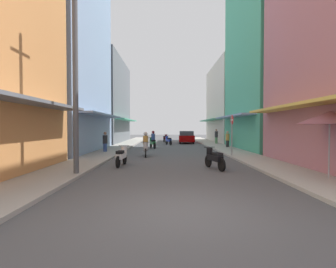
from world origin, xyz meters
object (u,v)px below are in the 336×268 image
object	(u,v)px
motorbike_white	(122,156)
motorbike_black	(214,158)
motorbike_green	(153,140)
utility_pole	(75,74)
motorbike_blue	(168,140)
motorbike_silver	(146,145)
motorbike_maroon	(165,138)
pedestrian_foreground	(216,137)
pedestrian_crossing	(228,140)
parked_car	(186,137)
street_sign_no_entry	(232,130)
pedestrian_midway	(105,143)
vendor_umbrella	(330,118)

from	to	relation	value
motorbike_white	motorbike_black	size ratio (longest dim) A/B	1.03
motorbike_green	utility_pole	xyz separation A→B (m)	(-2.26, -12.76, 3.22)
motorbike_blue	motorbike_silver	bearing A→B (deg)	-98.66
motorbike_maroon	utility_pole	distance (m)	23.06
motorbike_blue	pedestrian_foreground	bearing A→B (deg)	6.52
motorbike_maroon	motorbike_blue	distance (m)	5.51
motorbike_green	pedestrian_foreground	xyz separation A→B (m)	(6.68, 4.90, 0.15)
motorbike_black	pedestrian_foreground	size ratio (longest dim) A/B	1.03
motorbike_green	utility_pole	distance (m)	13.35
motorbike_blue	motorbike_black	distance (m)	15.54
pedestrian_crossing	parked_car	bearing A→B (deg)	113.41
motorbike_silver	motorbike_maroon	bearing A→B (deg)	85.54
pedestrian_foreground	street_sign_no_entry	bearing A→B (deg)	-96.73
motorbike_maroon	motorbike_green	distance (m)	9.86
motorbike_white	parked_car	size ratio (longest dim) A/B	0.43
pedestrian_midway	motorbike_black	bearing A→B (deg)	-46.52
motorbike_blue	utility_pole	size ratio (longest dim) A/B	0.23
motorbike_blue	motorbike_white	distance (m)	14.67
pedestrian_midway	motorbike_green	bearing A→B (deg)	52.17
pedestrian_crossing	vendor_umbrella	xyz separation A→B (m)	(0.11, -13.81, 1.44)
utility_pole	street_sign_no_entry	bearing A→B (deg)	38.40
motorbike_white	pedestrian_crossing	size ratio (longest dim) A/B	1.17
motorbike_maroon	parked_car	size ratio (longest dim) A/B	0.43
street_sign_no_entry	pedestrian_crossing	bearing A→B (deg)	78.34
motorbike_green	utility_pole	world-z (taller)	utility_pole
motorbike_black	pedestrian_midway	bearing A→B (deg)	133.48
motorbike_maroon	pedestrian_midway	distance (m)	14.63
motorbike_silver	pedestrian_midway	size ratio (longest dim) A/B	1.17
motorbike_maroon	pedestrian_crossing	distance (m)	11.30
pedestrian_crossing	pedestrian_foreground	bearing A→B (deg)	90.21
motorbike_maroon	motorbike_black	distance (m)	21.04
motorbike_white	pedestrian_crossing	world-z (taller)	pedestrian_crossing
pedestrian_foreground	vendor_umbrella	bearing A→B (deg)	-89.62
motorbike_maroon	pedestrian_crossing	world-z (taller)	pedestrian_crossing
motorbike_silver	parked_car	distance (m)	13.74
motorbike_white	pedestrian_midway	world-z (taller)	pedestrian_midway
pedestrian_foreground	vendor_umbrella	distance (m)	18.76
pedestrian_foreground	pedestrian_midway	size ratio (longest dim) A/B	1.09
motorbike_silver	motorbike_blue	bearing A→B (deg)	81.34
motorbike_white	pedestrian_midway	bearing A→B (deg)	110.69
motorbike_maroon	motorbike_blue	xyz separation A→B (m)	(0.34, -5.50, 0.00)
vendor_umbrella	pedestrian_crossing	bearing A→B (deg)	90.44
motorbike_blue	vendor_umbrella	distance (m)	18.97
vendor_umbrella	motorbike_maroon	bearing A→B (deg)	103.59
motorbike_blue	pedestrian_foreground	size ratio (longest dim) A/B	1.02
motorbike_silver	parked_car	xyz separation A→B (m)	(3.74, 13.22, 0.04)
motorbike_green	motorbike_white	distance (m)	10.22
motorbike_black	vendor_umbrella	world-z (taller)	vendor_umbrella
pedestrian_foreground	motorbike_blue	bearing A→B (deg)	-173.48
motorbike_maroon	motorbike_white	distance (m)	20.07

